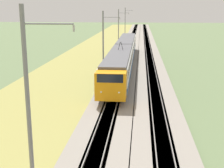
% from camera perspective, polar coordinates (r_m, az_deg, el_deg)
% --- Properties ---
extents(ballast_main, '(240.00, 4.40, 0.30)m').
position_cam_1_polar(ballast_main, '(59.77, 2.66, 4.91)').
color(ballast_main, gray).
rests_on(ballast_main, ground).
extents(ballast_adjacent, '(240.00, 4.40, 0.30)m').
position_cam_1_polar(ballast_adjacent, '(59.73, 6.83, 4.82)').
color(ballast_adjacent, gray).
rests_on(ballast_adjacent, ground).
extents(track_main, '(240.00, 1.57, 0.45)m').
position_cam_1_polar(track_main, '(59.77, 2.66, 4.92)').
color(track_main, '#4C4238').
rests_on(track_main, ground).
extents(track_adjacent, '(240.00, 1.57, 0.45)m').
position_cam_1_polar(track_adjacent, '(59.73, 6.83, 4.83)').
color(track_adjacent, '#4C4238').
rests_on(track_adjacent, ground).
extents(grass_verge, '(240.00, 13.39, 0.12)m').
position_cam_1_polar(grass_verge, '(60.45, -3.69, 4.91)').
color(grass_verge, '#99934C').
rests_on(grass_verge, ground).
extents(passenger_train, '(43.02, 2.99, 4.93)m').
position_cam_1_polar(passenger_train, '(49.38, 2.12, 5.57)').
color(passenger_train, orange).
rests_on(passenger_train, ground).
extents(catenary_mast_near, '(0.22, 2.56, 9.50)m').
position_cam_1_polar(catenary_mast_near, '(15.82, -14.98, -2.93)').
color(catenary_mast_near, slate).
rests_on(catenary_mast_near, ground).
extents(catenary_mast_mid, '(0.22, 2.56, 8.93)m').
position_cam_1_polar(catenary_mast_mid, '(45.66, -1.56, 7.82)').
color(catenary_mast_mid, slate).
rests_on(catenary_mast_mid, ground).
extents(catenary_mast_far, '(0.22, 2.56, 9.06)m').
position_cam_1_polar(catenary_mast_far, '(76.32, 1.24, 10.26)').
color(catenary_mast_far, slate).
rests_on(catenary_mast_far, ground).
extents(catenary_mast_distant, '(0.22, 2.56, 9.44)m').
position_cam_1_polar(catenary_mast_distant, '(107.10, 2.44, 11.35)').
color(catenary_mast_distant, slate).
rests_on(catenary_mast_distant, ground).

